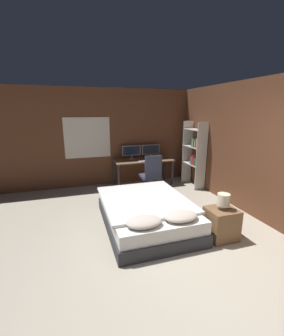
{
  "coord_description": "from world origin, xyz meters",
  "views": [
    {
      "loc": [
        -1.46,
        -2.19,
        2.1
      ],
      "look_at": [
        0.14,
        2.81,
        0.75
      ],
      "focal_mm": 24.0,
      "sensor_mm": 36.0,
      "label": 1
    }
  ],
  "objects": [
    {
      "name": "ground_plane",
      "position": [
        0.0,
        0.0,
        0.0
      ],
      "size": [
        20.0,
        20.0,
        0.0
      ],
      "primitive_type": "plane",
      "color": "#B2A893"
    },
    {
      "name": "wall_back",
      "position": [
        -0.01,
        4.14,
        1.35
      ],
      "size": [
        12.0,
        0.08,
        2.7
      ],
      "color": "brown",
      "rests_on": "ground_plane"
    },
    {
      "name": "wall_side_right",
      "position": [
        2.0,
        1.5,
        1.35
      ],
      "size": [
        0.06,
        12.0,
        2.7
      ],
      "color": "brown",
      "rests_on": "ground_plane"
    },
    {
      "name": "bed",
      "position": [
        -0.21,
        1.45,
        0.25
      ],
      "size": [
        1.54,
        2.09,
        0.57
      ],
      "color": "#2D2D33",
      "rests_on": "ground_plane"
    },
    {
      "name": "nightstand",
      "position": [
        0.84,
        0.64,
        0.26
      ],
      "size": [
        0.47,
        0.43,
        0.53
      ],
      "color": "brown",
      "rests_on": "ground_plane"
    },
    {
      "name": "bedside_lamp",
      "position": [
        0.84,
        0.64,
        0.69
      ],
      "size": [
        0.2,
        0.2,
        0.27
      ],
      "color": "gray",
      "rests_on": "nightstand"
    },
    {
      "name": "desk",
      "position": [
        0.49,
        3.75,
        0.65
      ],
      "size": [
        1.67,
        0.65,
        0.73
      ],
      "color": "#846042",
      "rests_on": "ground_plane"
    },
    {
      "name": "monitor_left",
      "position": [
        0.19,
        3.97,
        0.96
      ],
      "size": [
        0.54,
        0.16,
        0.39
      ],
      "color": "#B7B7BC",
      "rests_on": "desk"
    },
    {
      "name": "monitor_right",
      "position": [
        0.78,
        3.97,
        0.96
      ],
      "size": [
        0.54,
        0.16,
        0.39
      ],
      "color": "#B7B7BC",
      "rests_on": "desk"
    },
    {
      "name": "keyboard",
      "position": [
        0.49,
        3.53,
        0.74
      ],
      "size": [
        0.41,
        0.13,
        0.02
      ],
      "color": "#B7B7BC",
      "rests_on": "desk"
    },
    {
      "name": "computer_mouse",
      "position": [
        0.78,
        3.53,
        0.75
      ],
      "size": [
        0.07,
        0.05,
        0.04
      ],
      "color": "#B7B7BC",
      "rests_on": "desk"
    },
    {
      "name": "office_chair",
      "position": [
        0.44,
        2.98,
        0.42
      ],
      "size": [
        0.52,
        0.52,
        1.03
      ],
      "color": "black",
      "rests_on": "ground_plane"
    },
    {
      "name": "bookshelf",
      "position": [
        1.79,
        3.15,
        0.99
      ],
      "size": [
        0.3,
        0.78,
        1.81
      ],
      "color": "beige",
      "rests_on": "ground_plane"
    }
  ]
}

